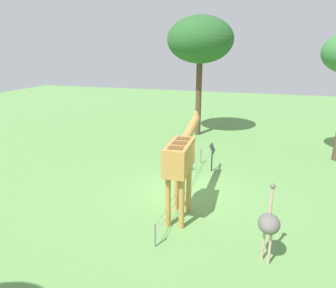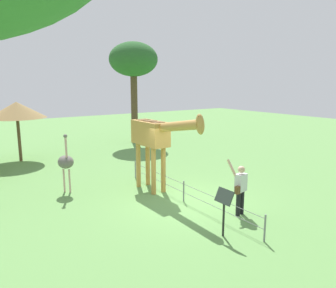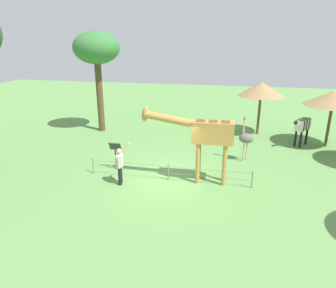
# 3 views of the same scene
# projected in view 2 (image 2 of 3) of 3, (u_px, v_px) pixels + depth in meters

# --- Properties ---
(ground_plane) EXTENTS (60.00, 60.00, 0.00)m
(ground_plane) POSITION_uv_depth(u_px,v_px,m) (182.00, 202.00, 11.24)
(ground_plane) COLOR #60934C
(giraffe) EXTENTS (3.88, 0.74, 3.18)m
(giraffe) POSITION_uv_depth(u_px,v_px,m) (155.00, 137.00, 11.92)
(giraffe) COLOR #BC8942
(giraffe) RESTS_ON ground_plane
(visitor) EXTENTS (0.57, 0.57, 1.76)m
(visitor) POSITION_uv_depth(u_px,v_px,m) (240.00, 187.00, 9.99)
(visitor) COLOR black
(visitor) RESTS_ON ground_plane
(ostrich) EXTENTS (0.70, 0.56, 2.25)m
(ostrich) POSITION_uv_depth(u_px,v_px,m) (66.00, 162.00, 12.01)
(ostrich) COLOR #CC9E93
(ostrich) RESTS_ON ground_plane
(shade_hut_aside) EXTENTS (2.92, 2.92, 3.12)m
(shade_hut_aside) POSITION_uv_depth(u_px,v_px,m) (17.00, 110.00, 16.59)
(shade_hut_aside) COLOR brown
(shade_hut_aside) RESTS_ON ground_plane
(tree_west) EXTENTS (3.23, 3.23, 6.74)m
(tree_west) POSITION_uv_depth(u_px,v_px,m) (133.00, 61.00, 21.38)
(tree_west) COLOR brown
(tree_west) RESTS_ON ground_plane
(info_sign) EXTENTS (0.56, 0.21, 1.32)m
(info_sign) POSITION_uv_depth(u_px,v_px,m) (224.00, 203.00, 8.57)
(info_sign) COLOR black
(info_sign) RESTS_ON ground_plane
(wire_fence) EXTENTS (7.05, 0.05, 0.75)m
(wire_fence) POSITION_uv_depth(u_px,v_px,m) (184.00, 190.00, 11.19)
(wire_fence) COLOR slate
(wire_fence) RESTS_ON ground_plane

